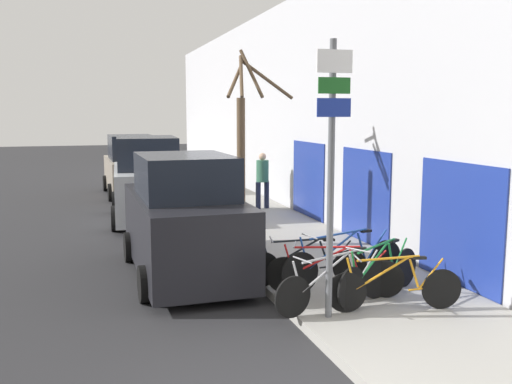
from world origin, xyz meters
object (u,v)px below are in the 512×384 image
parked_car_0 (184,221)px  signpost (331,165)px  bicycle_4 (344,263)px  pedestrian_near (262,177)px  bicycle_1 (337,284)px  street_tree (243,155)px  bicycle_0 (395,287)px  parked_car_1 (147,183)px  parked_car_2 (132,168)px  bicycle_5 (307,265)px  bicycle_3 (334,273)px  bicycle_2 (380,274)px

parked_car_0 → signpost: bearing=-65.1°
parked_car_0 → bicycle_4: bearing=-39.5°
parked_car_0 → pedestrian_near: bearing=59.3°
bicycle_1 → parked_car_0: parked_car_0 is taller
bicycle_4 → street_tree: 3.93m
bicycle_0 → parked_car_1: (-2.65, 9.16, 0.58)m
bicycle_1 → bicycle_4: bearing=-46.8°
signpost → parked_car_2: 14.63m
bicycle_5 → parked_car_2: size_ratio=0.47×
bicycle_4 → street_tree: size_ratio=0.57×
bicycle_3 → pedestrian_near: bearing=15.5°
bicycle_0 → bicycle_1: size_ratio=0.94×
signpost → parked_car_0: bearing=115.7°
parked_car_0 → parked_car_2: parked_car_0 is taller
bicycle_4 → bicycle_5: 0.65m
bicycle_3 → parked_car_2: parked_car_2 is taller
parked_car_1 → pedestrian_near: size_ratio=2.63×
bicycle_1 → pedestrian_near: (1.65, 8.95, 0.62)m
bicycle_3 → bicycle_5: bearing=45.2°
bicycle_0 → signpost: bearing=99.2°
bicycle_0 → parked_car_1: size_ratio=0.45×
bicycle_0 → bicycle_5: size_ratio=0.98×
street_tree → parked_car_1: bearing=110.7°
bicycle_3 → parked_car_2: 13.75m
bicycle_4 → pedestrian_near: bearing=-19.2°
bicycle_0 → bicycle_5: bearing=37.7°
bicycle_4 → parked_car_2: parked_car_2 is taller
bicycle_1 → bicycle_4: 1.11m
bicycle_2 → parked_car_1: bearing=-11.3°
bicycle_0 → bicycle_4: size_ratio=0.83×
bicycle_1 → bicycle_5: (-0.01, 1.18, -0.01)m
bicycle_4 → parked_car_0: bearing=39.7°
parked_car_0 → bicycle_0: bearing=-52.1°
signpost → pedestrian_near: bearing=78.2°
street_tree → bicycle_0: bearing=-78.1°
parked_car_1 → parked_car_2: 5.35m
bicycle_5 → street_tree: street_tree is taller
parked_car_2 → bicycle_5: bearing=-83.3°
signpost → bicycle_3: size_ratio=1.94×
parked_car_2 → parked_car_1: bearing=-91.5°
parked_car_0 → parked_car_1: (-0.05, 5.91, 0.03)m
signpost → parked_car_0: size_ratio=0.90×
bicycle_1 → parked_car_2: parked_car_2 is taller
bicycle_2 → bicycle_5: bicycle_2 is taller
bicycle_3 → pedestrian_near: 8.54m
bicycle_0 → bicycle_4: 1.33m
bicycle_0 → parked_car_0: size_ratio=0.47×
bicycle_0 → parked_car_2: size_ratio=0.46×
bicycle_4 → parked_car_1: parked_car_1 is taller
signpost → bicycle_3: 2.12m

